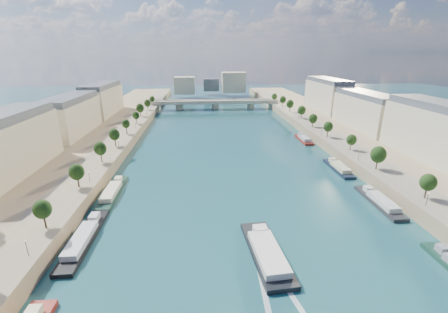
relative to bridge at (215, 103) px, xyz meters
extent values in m
plane|color=#0E2F3D|center=(0.00, -138.76, -5.08)|extent=(700.00, 700.00, 0.00)
cube|color=#9E8460|center=(-72.00, -138.76, -2.58)|extent=(44.00, 520.00, 5.00)
cube|color=#9E8460|center=(72.00, -138.76, -2.58)|extent=(44.00, 520.00, 5.00)
cube|color=gray|center=(-57.00, -138.76, -0.03)|extent=(14.00, 520.00, 0.10)
cube|color=gray|center=(57.00, -138.76, -0.03)|extent=(14.00, 520.00, 0.10)
cylinder|color=#382B1E|center=(-55.00, -196.76, 1.83)|extent=(0.50, 0.50, 3.82)
ellipsoid|color=black|center=(-55.00, -196.76, 5.42)|extent=(4.80, 4.80, 5.52)
cylinder|color=#382B1E|center=(-55.00, -172.76, 1.83)|extent=(0.50, 0.50, 3.82)
ellipsoid|color=black|center=(-55.00, -172.76, 5.42)|extent=(4.80, 4.80, 5.52)
cylinder|color=#382B1E|center=(-55.00, -148.76, 1.83)|extent=(0.50, 0.50, 3.82)
ellipsoid|color=black|center=(-55.00, -148.76, 5.42)|extent=(4.80, 4.80, 5.52)
cylinder|color=#382B1E|center=(-55.00, -124.76, 1.83)|extent=(0.50, 0.50, 3.82)
ellipsoid|color=black|center=(-55.00, -124.76, 5.42)|extent=(4.80, 4.80, 5.52)
cylinder|color=#382B1E|center=(-55.00, -100.76, 1.83)|extent=(0.50, 0.50, 3.82)
ellipsoid|color=black|center=(-55.00, -100.76, 5.42)|extent=(4.80, 4.80, 5.52)
cylinder|color=#382B1E|center=(-55.00, -76.76, 1.83)|extent=(0.50, 0.50, 3.82)
ellipsoid|color=black|center=(-55.00, -76.76, 5.42)|extent=(4.80, 4.80, 5.52)
cylinder|color=#382B1E|center=(-55.00, -52.76, 1.83)|extent=(0.50, 0.50, 3.82)
ellipsoid|color=black|center=(-55.00, -52.76, 5.42)|extent=(4.80, 4.80, 5.52)
cylinder|color=#382B1E|center=(-55.00, -28.76, 1.83)|extent=(0.50, 0.50, 3.82)
ellipsoid|color=black|center=(-55.00, -28.76, 5.42)|extent=(4.80, 4.80, 5.52)
cylinder|color=#382B1E|center=(-55.00, -4.76, 1.83)|extent=(0.50, 0.50, 3.82)
ellipsoid|color=black|center=(-55.00, -4.76, 5.42)|extent=(4.80, 4.80, 5.52)
cylinder|color=#382B1E|center=(55.00, -188.76, 1.83)|extent=(0.50, 0.50, 3.82)
ellipsoid|color=black|center=(55.00, -188.76, 5.42)|extent=(4.80, 4.80, 5.52)
cylinder|color=#382B1E|center=(55.00, -164.76, 1.83)|extent=(0.50, 0.50, 3.82)
ellipsoid|color=black|center=(55.00, -164.76, 5.42)|extent=(4.80, 4.80, 5.52)
cylinder|color=#382B1E|center=(55.00, -140.76, 1.83)|extent=(0.50, 0.50, 3.82)
ellipsoid|color=black|center=(55.00, -140.76, 5.42)|extent=(4.80, 4.80, 5.52)
cylinder|color=#382B1E|center=(55.00, -116.76, 1.83)|extent=(0.50, 0.50, 3.82)
ellipsoid|color=black|center=(55.00, -116.76, 5.42)|extent=(4.80, 4.80, 5.52)
cylinder|color=#382B1E|center=(55.00, -92.76, 1.83)|extent=(0.50, 0.50, 3.82)
ellipsoid|color=black|center=(55.00, -92.76, 5.42)|extent=(4.80, 4.80, 5.52)
cylinder|color=#382B1E|center=(55.00, -68.76, 1.83)|extent=(0.50, 0.50, 3.82)
ellipsoid|color=black|center=(55.00, -68.76, 5.42)|extent=(4.80, 4.80, 5.52)
cylinder|color=#382B1E|center=(55.00, -44.76, 1.83)|extent=(0.50, 0.50, 3.82)
ellipsoid|color=black|center=(55.00, -44.76, 5.42)|extent=(4.80, 4.80, 5.52)
cylinder|color=#382B1E|center=(55.00, -20.76, 1.83)|extent=(0.50, 0.50, 3.82)
ellipsoid|color=black|center=(55.00, -20.76, 5.42)|extent=(4.80, 4.80, 5.52)
cylinder|color=#382B1E|center=(55.00, 3.24, 1.83)|extent=(0.50, 0.50, 3.82)
ellipsoid|color=black|center=(55.00, 3.24, 5.42)|extent=(4.80, 4.80, 5.52)
cylinder|color=black|center=(-52.50, -208.76, 1.92)|extent=(0.14, 0.14, 4.00)
sphere|color=#FFE5B2|center=(-52.50, -208.76, 4.02)|extent=(0.36, 0.36, 0.36)
cylinder|color=black|center=(-52.50, -168.76, 1.92)|extent=(0.14, 0.14, 4.00)
sphere|color=#FFE5B2|center=(-52.50, -168.76, 4.02)|extent=(0.36, 0.36, 0.36)
cylinder|color=black|center=(-52.50, -128.76, 1.92)|extent=(0.14, 0.14, 4.00)
sphere|color=#FFE5B2|center=(-52.50, -128.76, 4.02)|extent=(0.36, 0.36, 0.36)
cylinder|color=black|center=(-52.50, -88.76, 1.92)|extent=(0.14, 0.14, 4.00)
sphere|color=#FFE5B2|center=(-52.50, -88.76, 4.02)|extent=(0.36, 0.36, 0.36)
cylinder|color=black|center=(-52.50, -48.76, 1.92)|extent=(0.14, 0.14, 4.00)
sphere|color=#FFE5B2|center=(-52.50, -48.76, 4.02)|extent=(0.36, 0.36, 0.36)
cylinder|color=black|center=(52.50, -193.76, 1.92)|extent=(0.14, 0.14, 4.00)
sphere|color=#FFE5B2|center=(52.50, -193.76, 4.02)|extent=(0.36, 0.36, 0.36)
cylinder|color=black|center=(52.50, -153.76, 1.92)|extent=(0.14, 0.14, 4.00)
sphere|color=#FFE5B2|center=(52.50, -153.76, 4.02)|extent=(0.36, 0.36, 0.36)
cylinder|color=black|center=(52.50, -113.76, 1.92)|extent=(0.14, 0.14, 4.00)
sphere|color=#FFE5B2|center=(52.50, -113.76, 4.02)|extent=(0.36, 0.36, 0.36)
cylinder|color=black|center=(52.50, -73.76, 1.92)|extent=(0.14, 0.14, 4.00)
sphere|color=#FFE5B2|center=(52.50, -73.76, 4.02)|extent=(0.36, 0.36, 0.36)
cylinder|color=black|center=(52.50, -33.76, 1.92)|extent=(0.14, 0.14, 4.00)
sphere|color=#FFE5B2|center=(52.50, -33.76, 4.02)|extent=(0.36, 0.36, 0.36)
cube|color=#BFB393|center=(-85.00, -155.76, 9.92)|extent=(16.00, 52.00, 20.00)
cube|color=#474C54|center=(-85.00, -155.76, 21.52)|extent=(14.72, 50.44, 3.20)
cube|color=#BFB393|center=(-85.00, -97.76, 9.92)|extent=(16.00, 52.00, 20.00)
cube|color=#474C54|center=(-85.00, -97.76, 21.52)|extent=(14.72, 50.44, 3.20)
cube|color=#BFB393|center=(-85.00, -39.76, 9.92)|extent=(16.00, 52.00, 20.00)
cube|color=#474C54|center=(-85.00, -39.76, 21.52)|extent=(14.72, 50.44, 3.20)
cube|color=#BFB393|center=(85.00, -155.76, 9.92)|extent=(16.00, 52.00, 20.00)
cube|color=#474C54|center=(85.00, -155.76, 21.52)|extent=(14.72, 50.44, 3.20)
cube|color=#BFB393|center=(85.00, -97.76, 9.92)|extent=(16.00, 52.00, 20.00)
cube|color=#474C54|center=(85.00, -97.76, 21.52)|extent=(14.72, 50.44, 3.20)
cube|color=#BFB393|center=(85.00, -39.76, 9.92)|extent=(16.00, 52.00, 20.00)
cube|color=#474C54|center=(85.00, -39.76, 21.52)|extent=(14.72, 50.44, 3.20)
cube|color=#BFB393|center=(-30.00, 71.24, 8.92)|extent=(22.00, 18.00, 18.00)
cube|color=#BFB393|center=(25.00, 81.24, 10.92)|extent=(26.00, 20.00, 22.00)
cube|color=#474C54|center=(0.00, 96.24, 6.92)|extent=(18.00, 16.00, 14.00)
cube|color=#C1B79E|center=(0.00, 0.00, 1.12)|extent=(112.00, 11.00, 2.20)
cube|color=#C1B79E|center=(0.00, -5.00, 2.62)|extent=(112.00, 0.80, 0.90)
cube|color=#C1B79E|center=(0.00, 5.00, 2.62)|extent=(112.00, 0.80, 0.90)
cylinder|color=#C1B79E|center=(-32.00, 0.00, -2.58)|extent=(6.40, 6.40, 5.00)
cylinder|color=#C1B79E|center=(0.00, 0.00, -2.58)|extent=(6.40, 6.40, 5.00)
cylinder|color=#C1B79E|center=(32.00, 0.00, -2.58)|extent=(6.40, 6.40, 5.00)
cube|color=#C1B79E|center=(-52.00, 0.00, -2.58)|extent=(6.00, 12.00, 5.00)
cube|color=#C1B79E|center=(52.00, 0.00, -2.58)|extent=(6.00, 12.00, 5.00)
cube|color=black|center=(2.08, -205.88, -4.75)|extent=(9.54, 26.68, 1.87)
cube|color=silver|center=(2.08, -207.98, -2.97)|extent=(7.47, 17.44, 1.68)
cube|color=silver|center=(2.08, -198.03, -2.91)|extent=(3.98, 3.43, 1.80)
cube|color=silver|center=(-1.12, -222.88, -5.06)|extent=(2.30, 26.03, 0.04)
cube|color=silver|center=(5.28, -222.88, -5.06)|extent=(6.39, 25.71, 0.04)
cube|color=beige|center=(-45.50, -221.92, -2.98)|extent=(2.50, 2.37, 1.80)
cube|color=black|center=(-45.50, -196.22, -4.78)|extent=(5.00, 28.97, 1.80)
cube|color=silver|center=(-45.50, -198.54, -3.08)|extent=(4.10, 15.94, 1.60)
cube|color=silver|center=(-45.50, -187.53, -2.98)|extent=(2.50, 3.48, 1.80)
cube|color=#16372B|center=(-45.50, -167.74, -4.78)|extent=(5.00, 27.21, 1.80)
cube|color=beige|center=(-45.50, -169.92, -3.08)|extent=(4.10, 14.96, 1.60)
cube|color=beige|center=(-45.50, -159.58, -2.98)|extent=(2.50, 3.26, 1.80)
cube|color=gray|center=(45.50, -209.90, -2.98)|extent=(2.50, 2.51, 1.80)
cube|color=#29292C|center=(45.50, -182.55, -4.78)|extent=(5.00, 24.08, 1.80)
cube|color=silver|center=(45.50, -184.48, -3.08)|extent=(4.10, 13.24, 1.60)
cube|color=silver|center=(45.50, -175.33, -2.98)|extent=(2.50, 2.89, 1.80)
cube|color=#162031|center=(45.50, -151.56, -4.78)|extent=(5.00, 22.17, 1.80)
cube|color=beige|center=(45.50, -153.33, -3.08)|extent=(4.10, 12.19, 1.60)
cube|color=beige|center=(45.50, -144.91, -2.98)|extent=(2.50, 2.66, 1.80)
cube|color=maroon|center=(45.50, -106.08, -4.78)|extent=(5.00, 20.21, 1.80)
cube|color=#B4BAC1|center=(45.50, -107.69, -3.08)|extent=(4.10, 11.12, 1.60)
cube|color=#B4BAC1|center=(45.50, -100.01, -2.98)|extent=(2.50, 2.43, 1.80)
camera|label=1|loc=(-13.43, -267.76, 42.95)|focal=24.00mm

